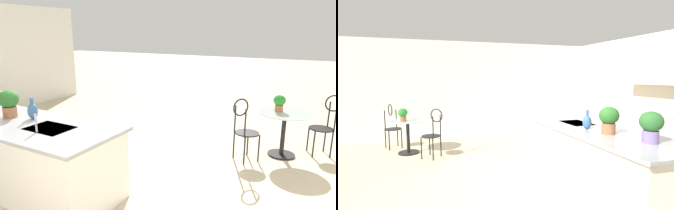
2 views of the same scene
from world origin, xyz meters
The scene contains 12 objects.
ground_plane centered at (0.00, 0.00, 0.00)m, with size 40.00×40.00×0.00m, color beige.
wall_left_window centered at (-4.26, 0.00, 1.35)m, with size 0.12×7.80×2.70m, color silver.
kitchen_island centered at (0.30, 0.85, 0.46)m, with size 2.80×1.06×0.92m.
back_counter_run centered at (-0.40, 3.21, 0.49)m, with size 2.44×0.64×1.52m.
bistro_table centered at (-2.54, -1.91, 0.45)m, with size 0.80×0.80×0.74m.
chair_near_window centered at (-3.14, -2.28, 0.57)m, with size 0.52×0.50×1.04m.
chair_by_island centered at (-2.02, -1.40, 0.57)m, with size 0.53×0.53×1.04m.
sink_faucet centered at (-0.25, 1.03, 1.03)m, with size 0.02×0.02×0.22m, color #B2B5BA.
potted_plant_on_table centered at (-2.43, -1.99, 0.90)m, with size 0.20×0.20×0.28m.
potted_plant_counter_near centered at (0.60, 0.78, 1.13)m, with size 0.26×0.26×0.37m.
potted_plant_counter_far centered at (1.15, 0.91, 1.13)m, with size 0.26×0.26×0.37m.
vase_on_counter centered at (0.25, 0.69, 1.03)m, with size 0.13×0.13×0.29m.
Camera 2 is at (3.41, -1.61, 1.69)m, focal length 27.59 mm.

